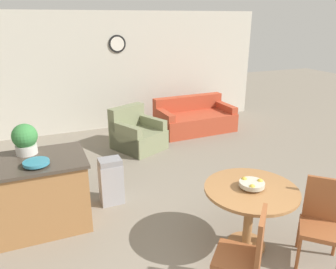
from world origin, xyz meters
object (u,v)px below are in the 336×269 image
at_px(fruit_bowl, 252,184).
at_px(trash_bin, 111,181).
at_px(dining_table, 250,202).
at_px(teal_bowl, 36,163).
at_px(armchair, 137,135).
at_px(potted_plant, 25,139).
at_px(dining_chair_near_right, 321,219).
at_px(dining_chair_near_left, 246,252).
at_px(kitchen_island, 39,193).
at_px(couch, 194,119).

relative_size(fruit_bowl, trash_bin, 0.41).
height_order(dining_table, teal_bowl, teal_bowl).
xyz_separation_m(teal_bowl, armchair, (1.91, 2.29, -0.68)).
height_order(dining_table, fruit_bowl, fruit_bowl).
bearing_deg(potted_plant, dining_chair_near_right, -35.60).
bearing_deg(trash_bin, dining_table, -51.78).
bearing_deg(dining_chair_near_right, teal_bowl, 13.42).
xyz_separation_m(dining_chair_near_left, potted_plant, (-1.81, 2.19, 0.62)).
relative_size(kitchen_island, teal_bowl, 4.11).
relative_size(dining_table, fruit_bowl, 3.74).
xyz_separation_m(teal_bowl, trash_bin, (0.94, 0.41, -0.63)).
bearing_deg(couch, dining_chair_near_right, -101.22).
relative_size(dining_table, teal_bowl, 3.52).
bearing_deg(fruit_bowl, kitchen_island, 148.30).
bearing_deg(kitchen_island, teal_bowl, -81.61).
xyz_separation_m(potted_plant, trash_bin, (1.03, -0.02, -0.79)).
xyz_separation_m(fruit_bowl, kitchen_island, (-2.20, 1.36, -0.35)).
xyz_separation_m(fruit_bowl, teal_bowl, (-2.17, 1.16, 0.15)).
relative_size(dining_table, dining_chair_near_left, 1.11).
bearing_deg(couch, potted_plant, -147.86).
relative_size(teal_bowl, couch, 0.16).
distance_m(potted_plant, armchair, 2.86).
xyz_separation_m(trash_bin, armchair, (0.97, 1.88, -0.05)).
bearing_deg(dining_chair_near_left, teal_bowl, 87.96).
xyz_separation_m(trash_bin, couch, (2.57, 2.45, -0.07)).
height_order(fruit_bowl, teal_bowl, teal_bowl).
distance_m(fruit_bowl, armchair, 3.50).
xyz_separation_m(fruit_bowl, potted_plant, (-2.27, 1.59, 0.31)).
xyz_separation_m(fruit_bowl, trash_bin, (-1.24, 1.57, -0.48)).
xyz_separation_m(dining_table, dining_chair_near_left, (-0.46, -0.60, -0.09)).
height_order(dining_chair_near_left, couch, dining_chair_near_left).
xyz_separation_m(dining_chair_near_left, couch, (1.80, 4.62, -0.24)).
height_order(dining_table, armchair, armchair).
distance_m(dining_chair_near_right, trash_bin, 2.74).
distance_m(fruit_bowl, teal_bowl, 2.46).
xyz_separation_m(dining_chair_near_left, dining_chair_near_right, (1.06, 0.14, 0.00)).
height_order(kitchen_island, teal_bowl, teal_bowl).
distance_m(dining_table, fruit_bowl, 0.23).
xyz_separation_m(potted_plant, couch, (3.61, 2.43, -0.86)).
bearing_deg(fruit_bowl, couch, 71.63).
distance_m(fruit_bowl, trash_bin, 2.05).
xyz_separation_m(kitchen_island, potted_plant, (-0.07, 0.23, 0.66)).
bearing_deg(armchair, dining_chair_near_right, -102.82).
bearing_deg(teal_bowl, trash_bin, 23.79).
bearing_deg(armchair, dining_table, -110.88).
relative_size(dining_chair_near_right, fruit_bowl, 3.38).
distance_m(dining_chair_near_right, potted_plant, 3.58).
distance_m(dining_chair_near_left, potted_plant, 2.90).
bearing_deg(fruit_bowl, dining_table, -151.45).
bearing_deg(dining_chair_near_left, dining_table, 6.00).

